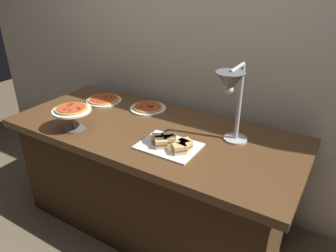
# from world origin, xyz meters

# --- Properties ---
(ground_plane) EXTENTS (8.00, 8.00, 0.00)m
(ground_plane) POSITION_xyz_m (0.00, 0.00, 0.00)
(ground_plane) COLOR brown
(back_wall) EXTENTS (4.40, 0.04, 2.40)m
(back_wall) POSITION_xyz_m (0.00, 0.50, 1.20)
(back_wall) COLOR beige
(back_wall) RESTS_ON ground_plane
(buffet_table) EXTENTS (1.90, 0.84, 0.76)m
(buffet_table) POSITION_xyz_m (0.00, 0.00, 0.39)
(buffet_table) COLOR brown
(buffet_table) RESTS_ON ground_plane
(heat_lamp) EXTENTS (0.15, 0.33, 0.47)m
(heat_lamp) POSITION_xyz_m (0.51, -0.01, 1.12)
(heat_lamp) COLOR #B7BABF
(heat_lamp) RESTS_ON buffet_table
(pizza_plate_front) EXTENTS (0.27, 0.27, 0.03)m
(pizza_plate_front) POSITION_xyz_m (-0.58, 0.20, 0.77)
(pizza_plate_front) COLOR white
(pizza_plate_front) RESTS_ON buffet_table
(pizza_plate_center) EXTENTS (0.26, 0.26, 0.03)m
(pizza_plate_center) POSITION_xyz_m (-0.20, 0.25, 0.77)
(pizza_plate_center) COLOR white
(pizza_plate_center) RESTS_ON buffet_table
(pizza_plate_raised_stand) EXTENTS (0.24, 0.24, 0.15)m
(pizza_plate_raised_stand) POSITION_xyz_m (-0.42, -0.26, 0.88)
(pizza_plate_raised_stand) COLOR #595B60
(pizza_plate_raised_stand) RESTS_ON buffet_table
(sandwich_platter) EXTENTS (0.34, 0.26, 0.06)m
(sandwich_platter) POSITION_xyz_m (0.23, -0.14, 0.78)
(sandwich_platter) COLOR white
(sandwich_platter) RESTS_ON buffet_table
(sauce_cup_near) EXTENTS (0.06, 0.06, 0.03)m
(sauce_cup_near) POSITION_xyz_m (-0.70, -0.03, 0.78)
(sauce_cup_near) COLOR black
(sauce_cup_near) RESTS_ON buffet_table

